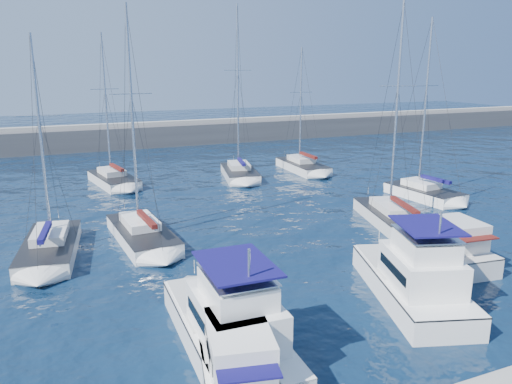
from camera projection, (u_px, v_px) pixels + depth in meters
name	position (u px, v px, depth m)	size (l,w,h in m)	color
ground	(351.00, 280.00, 27.25)	(220.00, 220.00, 0.00)	black
breakwater	(152.00, 138.00, 73.32)	(160.00, 6.00, 4.45)	#424244
motor_yacht_port_outer	(237.00, 365.00, 17.87)	(3.93, 7.41, 3.20)	white
motor_yacht_port_inner	(230.00, 328.00, 20.06)	(3.70, 9.66, 4.69)	white
motor_yacht_stbd_inner	(414.00, 280.00, 24.51)	(5.98, 9.58, 4.69)	white
motor_yacht_stbd_outer	(450.00, 248.00, 29.35)	(3.45, 6.40, 3.20)	silver
sailboat_mid_a	(50.00, 247.00, 30.72)	(4.22, 8.55, 13.56)	silver
sailboat_mid_b	(142.00, 234.00, 33.13)	(3.62, 8.54, 15.47)	white
sailboat_mid_d	(394.00, 218.00, 36.56)	(5.49, 9.79, 16.04)	silver
sailboat_mid_e	(424.00, 192.00, 43.94)	(3.70, 7.20, 15.61)	white
sailboat_back_a	(114.00, 179.00, 49.01)	(4.33, 8.09, 14.77)	silver
sailboat_back_b	(240.00, 173.00, 52.03)	(4.81, 8.26, 17.63)	silver
sailboat_back_c	(302.00, 166.00, 55.59)	(3.30, 8.10, 13.69)	silver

